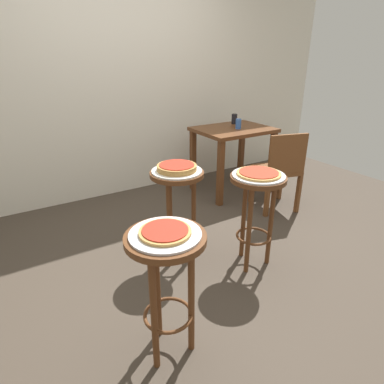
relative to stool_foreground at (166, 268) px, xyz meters
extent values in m
plane|color=#42382D|center=(0.67, 0.76, -0.56)|extent=(6.00, 6.00, 0.00)
cube|color=silver|center=(0.67, 2.41, 0.94)|extent=(6.00, 0.10, 3.00)
cylinder|color=#5B3319|center=(0.00, 0.00, 0.17)|extent=(0.41, 0.41, 0.03)
cylinder|color=#5B3319|center=(0.00, 0.13, -0.20)|extent=(0.04, 0.04, 0.71)
cylinder|color=#5B3319|center=(-0.11, -0.06, -0.20)|extent=(0.04, 0.04, 0.71)
cylinder|color=#5B3319|center=(0.11, -0.06, -0.20)|extent=(0.04, 0.04, 0.71)
torus|color=#5B3319|center=(0.00, 0.00, -0.31)|extent=(0.27, 0.27, 0.02)
cylinder|color=silver|center=(0.00, 0.00, 0.20)|extent=(0.36, 0.36, 0.01)
cylinder|color=tan|center=(0.00, 0.00, 0.21)|extent=(0.26, 0.26, 0.01)
cylinder|color=red|center=(0.00, 0.00, 0.22)|extent=(0.23, 0.23, 0.01)
cylinder|color=#5B3319|center=(0.95, 0.39, 0.17)|extent=(0.41, 0.41, 0.03)
cylinder|color=#5B3319|center=(0.95, 0.51, -0.20)|extent=(0.04, 0.04, 0.71)
cylinder|color=#5B3319|center=(0.84, 0.32, -0.20)|extent=(0.04, 0.04, 0.71)
cylinder|color=#5B3319|center=(1.06, 0.32, -0.20)|extent=(0.04, 0.04, 0.71)
torus|color=#5B3319|center=(0.95, 0.39, -0.31)|extent=(0.27, 0.27, 0.02)
cylinder|color=silver|center=(0.95, 0.39, 0.20)|extent=(0.38, 0.38, 0.01)
cylinder|color=tan|center=(0.95, 0.39, 0.21)|extent=(0.32, 0.32, 0.01)
cylinder|color=#B23823|center=(0.95, 0.39, 0.22)|extent=(0.28, 0.28, 0.01)
cylinder|color=#5B3319|center=(0.50, 0.78, 0.17)|extent=(0.41, 0.41, 0.03)
cylinder|color=#5B3319|center=(0.50, 0.90, -0.20)|extent=(0.04, 0.04, 0.71)
cylinder|color=#5B3319|center=(0.39, 0.71, -0.20)|extent=(0.04, 0.04, 0.71)
cylinder|color=#5B3319|center=(0.61, 0.71, -0.20)|extent=(0.04, 0.04, 0.71)
torus|color=#5B3319|center=(0.50, 0.78, -0.31)|extent=(0.27, 0.27, 0.02)
cylinder|color=white|center=(0.50, 0.78, 0.20)|extent=(0.38, 0.38, 0.01)
cylinder|color=#B78442|center=(0.50, 0.78, 0.22)|extent=(0.30, 0.30, 0.04)
cylinder|color=red|center=(0.50, 0.78, 0.25)|extent=(0.26, 0.26, 0.01)
cube|color=#5B3319|center=(1.76, 1.69, 0.20)|extent=(0.85, 0.66, 0.04)
cube|color=#5B3319|center=(1.38, 1.41, -0.19)|extent=(0.06, 0.06, 0.73)
cube|color=#5B3319|center=(2.13, 1.41, -0.19)|extent=(0.06, 0.06, 0.73)
cube|color=#5B3319|center=(1.38, 1.97, -0.19)|extent=(0.06, 0.06, 0.73)
cube|color=#5B3319|center=(2.13, 1.97, -0.19)|extent=(0.06, 0.06, 0.73)
cylinder|color=#3360B2|center=(1.77, 1.63, 0.27)|extent=(0.06, 0.06, 0.11)
cylinder|color=black|center=(1.91, 1.88, 0.28)|extent=(0.07, 0.07, 0.12)
cylinder|color=white|center=(1.85, 1.72, 0.26)|extent=(0.04, 0.04, 0.08)
cube|color=brown|center=(1.85, 1.06, -0.12)|extent=(0.49, 0.49, 0.04)
cube|color=brown|center=(1.80, 0.89, 0.09)|extent=(0.39, 0.14, 0.40)
cube|color=brown|center=(2.07, 1.19, -0.35)|extent=(0.04, 0.04, 0.42)
cube|color=brown|center=(1.73, 1.28, -0.35)|extent=(0.04, 0.04, 0.42)
cube|color=brown|center=(1.98, 0.84, -0.35)|extent=(0.04, 0.04, 0.42)
cube|color=brown|center=(1.63, 0.94, -0.35)|extent=(0.04, 0.04, 0.42)
camera|label=1|loc=(-0.60, -1.23, 1.00)|focal=30.38mm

